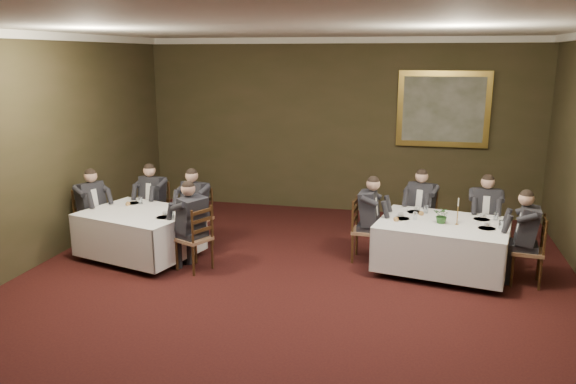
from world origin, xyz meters
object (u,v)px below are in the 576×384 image
at_px(chair_main_endleft, 365,243).
at_px(chair_sec_endleft, 92,231).
at_px(chair_sec_backleft, 156,223).
at_px(centerpiece, 442,214).
at_px(table_main, 442,243).
at_px(diner_sec_backleft, 154,210).
at_px(diner_sec_endright, 194,237).
at_px(chair_main_endright, 527,265).
at_px(diner_main_endleft, 366,229).
at_px(diner_main_endright, 527,249).
at_px(chair_main_backright, 483,239).
at_px(diner_sec_backright, 196,217).
at_px(chair_sec_endright, 195,252).
at_px(diner_sec_endleft, 91,218).
at_px(chair_sec_backright, 197,230).
at_px(table_second, 140,231).
at_px(diner_main_backright, 484,225).
at_px(diner_main_backleft, 421,218).
at_px(chair_main_backleft, 420,231).
at_px(painting, 443,109).
at_px(candlestick, 458,214).

xyz_separation_m(chair_main_endleft, chair_sec_endleft, (-4.53, -0.45, 0.00)).
xyz_separation_m(chair_sec_backleft, centerpiece, (4.84, -0.50, 0.61)).
relative_size(table_main, diner_sec_backleft, 1.55).
bearing_deg(chair_sec_backleft, diner_sec_endright, 142.99).
height_order(chair_main_endright, chair_sec_backleft, same).
xyz_separation_m(diner_main_endleft, diner_main_endright, (2.29, -0.42, 0.00)).
bearing_deg(chair_main_backright, centerpiece, 55.66).
bearing_deg(diner_main_endleft, chair_main_endright, 82.90).
relative_size(table_main, diner_sec_backright, 1.55).
height_order(diner_main_endright, chair_sec_backleft, diner_main_endright).
height_order(chair_main_backright, chair_sec_endleft, same).
xyz_separation_m(chair_main_endleft, chair_main_endright, (2.31, -0.43, 0.00)).
relative_size(diner_main_endleft, diner_sec_backright, 1.00).
bearing_deg(diner_main_endleft, chair_sec_endright, -64.39).
height_order(diner_sec_backright, diner_sec_endleft, same).
bearing_deg(chair_sec_backright, chair_main_endleft, -164.47).
bearing_deg(centerpiece, diner_sec_backright, 176.29).
xyz_separation_m(chair_main_endright, diner_main_endright, (-0.01, 0.00, 0.23)).
height_order(table_second, diner_main_backright, diner_main_backright).
relative_size(chair_sec_endright, diner_sec_endleft, 0.74).
height_order(diner_main_endright, chair_sec_endleft, diner_main_endright).
bearing_deg(centerpiece, chair_main_endright, -7.71).
relative_size(diner_main_endright, chair_sec_endright, 1.35).
xyz_separation_m(diner_main_backleft, chair_sec_endright, (-3.29, -1.81, -0.23)).
height_order(chair_sec_endleft, centerpiece, centerpiece).
height_order(diner_sec_backright, chair_sec_endright, diner_sec_backright).
relative_size(table_second, diner_main_backright, 1.47).
xyz_separation_m(chair_main_backleft, chair_sec_endleft, (-5.37, -1.26, 0.00)).
bearing_deg(diner_sec_endleft, diner_main_backright, 123.79).
relative_size(chair_main_backleft, chair_sec_endleft, 1.00).
xyz_separation_m(diner_sec_endright, painting, (3.62, 3.83, 1.63)).
height_order(chair_sec_backleft, diner_sec_endright, diner_sec_endright).
bearing_deg(table_main, diner_main_backright, 51.59).
bearing_deg(chair_sec_endright, diner_sec_endleft, 99.73).
bearing_deg(diner_sec_backright, table_main, -167.36).
distance_m(chair_main_endleft, diner_main_endleft, 0.23).
xyz_separation_m(table_main, diner_sec_backright, (-3.98, 0.20, 0.06)).
bearing_deg(centerpiece, chair_main_endleft, 166.71).
bearing_deg(chair_main_endleft, table_second, -74.85).
height_order(diner_main_backleft, painting, painting).
height_order(table_second, chair_sec_backleft, chair_sec_backleft).
distance_m(diner_main_endright, diner_sec_endleft, 6.82).
height_order(diner_main_backright, diner_sec_backright, same).
distance_m(chair_main_backleft, diner_sec_backright, 3.77).
bearing_deg(chair_main_endleft, chair_main_backright, 112.61).
height_order(diner_main_endleft, diner_sec_endright, same).
relative_size(chair_sec_backright, centerpiece, 3.77).
xyz_separation_m(table_second, chair_main_backright, (5.31, 1.36, -0.17)).
bearing_deg(chair_sec_endleft, diner_sec_backright, 128.52).
relative_size(chair_main_endright, candlestick, 2.44).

